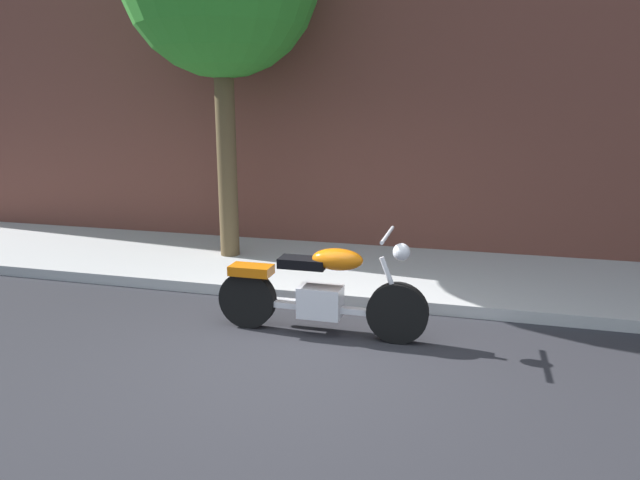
% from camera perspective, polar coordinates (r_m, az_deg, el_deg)
% --- Properties ---
extents(ground_plane, '(60.00, 60.00, 0.00)m').
position_cam_1_polar(ground_plane, '(5.46, -1.90, -11.91)').
color(ground_plane, '#28282D').
extents(sidewalk, '(20.58, 2.52, 0.14)m').
position_cam_1_polar(sidewalk, '(8.00, 4.00, -3.10)').
color(sidewalk, '#B0B0B0').
rests_on(sidewalk, ground).
extents(motorcycle, '(2.20, 0.70, 1.11)m').
position_cam_1_polar(motorcycle, '(5.92, -0.01, -5.20)').
color(motorcycle, black).
rests_on(motorcycle, ground).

